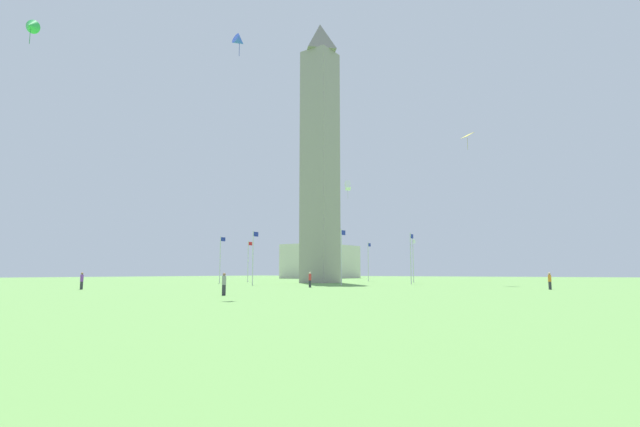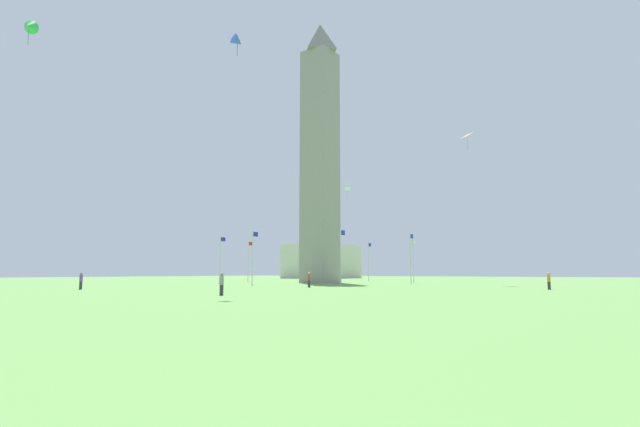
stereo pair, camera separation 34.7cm
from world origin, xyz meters
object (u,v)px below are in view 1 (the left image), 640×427
at_px(flagpole_se, 220,257).
at_px(kite_yellow_diamond, 467,136).
at_px(flagpole_w, 411,256).
at_px(flagpole_nw, 413,258).
at_px(person_purple_shirt, 82,281).
at_px(person_red_shirt, 310,280).
at_px(flagpole_ne, 306,260).
at_px(person_gray_shirt, 224,284).
at_px(kite_blue_delta, 239,41).
at_px(kite_white_box, 348,186).
at_px(flagpole_n, 368,260).
at_px(person_orange_shirt, 550,281).
at_px(flagpole_sw, 342,254).
at_px(kite_green_delta, 31,26).
at_px(obelisk_monument, 320,149).
at_px(flagpole_e, 248,259).
at_px(distant_building, 321,262).
at_px(flagpole_s, 253,255).

relative_size(flagpole_se, kite_yellow_diamond, 2.91).
xyz_separation_m(flagpole_se, flagpole_w, (11.56, -27.92, 0.00)).
xyz_separation_m(flagpole_nw, person_purple_shirt, (-51.09, 13.78, -3.28)).
bearing_deg(person_red_shirt, flagpole_ne, 19.77).
relative_size(person_gray_shirt, kite_blue_delta, 0.88).
bearing_deg(flagpole_nw, flagpole_ne, 90.00).
xyz_separation_m(flagpole_nw, kite_white_box, (-18.35, 1.89, 10.25)).
height_order(flagpole_n, person_gray_shirt, flagpole_n).
bearing_deg(flagpole_nw, person_orange_shirt, -133.16).
bearing_deg(flagpole_sw, person_gray_shirt, -165.35).
bearing_deg(kite_green_delta, flagpole_nw, -5.43).
bearing_deg(flagpole_sw, kite_white_box, 21.57).
xyz_separation_m(obelisk_monument, person_purple_shirt, (-39.47, 2.22, -21.82)).
height_order(flagpole_n, flagpole_se, same).
relative_size(flagpole_se, person_red_shirt, 4.23).
relative_size(flagpole_ne, kite_white_box, 2.70).
relative_size(person_gray_shirt, kite_white_box, 0.62).
distance_m(flagpole_ne, flagpole_sw, 32.71).
bearing_deg(flagpole_e, kite_green_delta, -155.93).
xyz_separation_m(flagpole_ne, kite_yellow_diamond, (-8.03, -35.82, 17.77)).
xyz_separation_m(kite_white_box, kite_green_delta, (-42.72, 3.91, 7.30)).
distance_m(flagpole_n, person_orange_shirt, 47.16).
bearing_deg(flagpole_se, distant_building, 20.80).
bearing_deg(kite_blue_delta, kite_white_box, 14.92).
bearing_deg(flagpole_e, flagpole_sw, -112.50).
relative_size(person_orange_shirt, kite_green_delta, 0.77).
distance_m(flagpole_e, flagpole_nw, 30.22).
relative_size(flagpole_w, person_red_shirt, 4.23).
bearing_deg(kite_blue_delta, flagpole_w, 2.46).
height_order(flagpole_e, person_red_shirt, flagpole_e).
xyz_separation_m(flagpole_s, kite_blue_delta, (-21.61, -17.98, 17.47)).
relative_size(obelisk_monument, kite_green_delta, 20.15).
height_order(person_purple_shirt, kite_yellow_diamond, kite_yellow_diamond).
relative_size(flagpole_se, person_orange_shirt, 4.33).
relative_size(flagpole_n, kite_green_delta, 3.35).
bearing_deg(flagpole_ne, person_gray_shirt, -149.38).
distance_m(flagpole_n, kite_white_box, 27.10).
xyz_separation_m(flagpole_sw, kite_yellow_diamond, (15.10, -12.69, 17.77)).
bearing_deg(person_purple_shirt, flagpole_s, -25.59).
relative_size(person_purple_shirt, kite_blue_delta, 0.90).
xyz_separation_m(obelisk_monument, flagpole_sw, (-11.50, -11.56, -18.54)).
bearing_deg(distant_building, flagpole_s, -152.34).
xyz_separation_m(flagpole_n, flagpole_ne, (-4.79, 11.56, 0.00)).
height_order(flagpole_ne, person_red_shirt, flagpole_ne).
height_order(flagpole_sw, flagpole_w, same).
bearing_deg(person_red_shirt, obelisk_monument, 14.64).
distance_m(obelisk_monument, kite_yellow_diamond, 24.53).
xyz_separation_m(flagpole_e, person_gray_shirt, (-40.12, -35.38, -3.29)).
bearing_deg(flagpole_s, flagpole_sw, -67.50).
distance_m(kite_green_delta, distant_building, 110.10).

